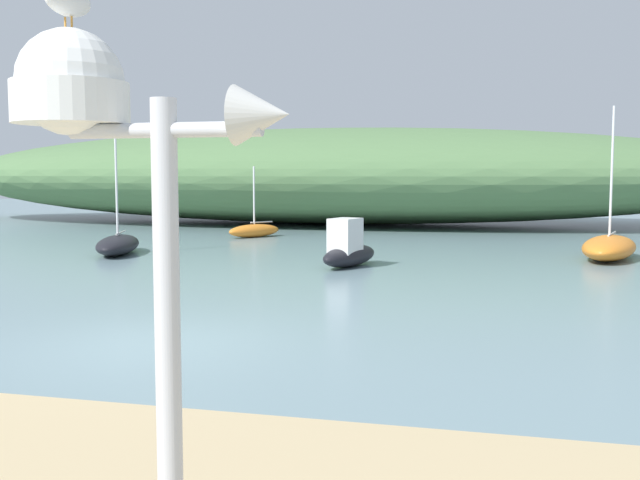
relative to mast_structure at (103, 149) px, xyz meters
name	(u,v)px	position (x,y,z in m)	size (l,w,h in m)	color
ground_plane	(154,344)	(-3.70, 7.77, -2.91)	(120.00, 120.00, 0.00)	gray
distant_hill	(329,176)	(-7.66, 37.57, -0.24)	(47.27, 15.05, 5.35)	#517547
mast_structure	(103,149)	(0.00, 0.00, 0.00)	(1.33, 0.54, 3.27)	silver
sailboat_by_sandbar	(118,244)	(-11.11, 19.86, -2.56)	(2.45, 4.02, 4.80)	black
motorboat_far_left	(348,250)	(-2.62, 18.40, -2.39)	(1.66, 3.00, 1.48)	black
sailboat_east_reach	(254,230)	(-8.72, 27.47, -2.60)	(2.17, 2.63, 3.12)	orange
sailboat_far_right	(609,247)	(5.29, 22.28, -2.51)	(2.61, 4.57, 4.98)	orange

